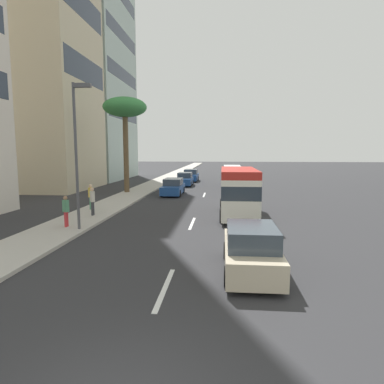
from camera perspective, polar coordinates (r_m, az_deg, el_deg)
name	(u,v)px	position (r m, az deg, el deg)	size (l,w,h in m)	color
ground_plane	(207,189)	(36.36, 2.53, 0.46)	(198.00, 198.00, 0.00)	#2D2D30
sidewalk_right	(146,188)	(37.29, -7.95, 0.68)	(162.00, 3.02, 0.15)	#B2ADA3
lane_stripe_near	(165,288)	(10.51, -4.72, -16.24)	(3.20, 0.16, 0.01)	silver
lane_stripe_mid	(192,223)	(19.22, 0.03, -5.43)	(3.20, 0.16, 0.01)	silver
lane_stripe_far	(204,195)	(31.71, 2.12, -0.50)	(3.20, 0.16, 0.01)	silver
minibus_lead	(238,190)	(21.34, 8.00, 0.28)	(6.78, 2.33, 3.05)	silver
car_second	(191,176)	(46.26, -0.19, 2.85)	(4.71, 1.96, 1.66)	#1E478C
car_third	(173,187)	(31.73, -3.29, 0.85)	(4.68, 1.85, 1.57)	#1E478C
van_fourth	(232,175)	(38.90, 6.95, 2.95)	(5.40, 2.06, 2.49)	white
car_fifth	(251,250)	(11.68, 10.17, -9.85)	(4.36, 1.86, 1.66)	beige
car_sixth	(185,180)	(40.12, -1.24, 2.17)	(4.24, 1.84, 1.61)	#1E478C
pedestrian_near_lamp	(92,200)	(21.65, -16.82, -1.30)	(0.39, 0.37, 1.76)	#333338
pedestrian_mid_block	(91,195)	(23.90, -17.10, -0.56)	(0.32, 0.23, 1.76)	#4C8C66
pedestrian_by_tree	(66,210)	(18.82, -20.95, -2.89)	(0.36, 0.39, 1.66)	red
palm_tree	(125,110)	(33.42, -11.51, 13.76)	(4.20, 4.20, 9.20)	brown
street_lamp	(77,141)	(17.76, -19.17, 8.27)	(0.24, 0.97, 7.38)	#4C4C51
office_tower_far	(81,48)	(55.28, -18.67, 22.52)	(14.95, 12.68, 38.50)	#B2C6BC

